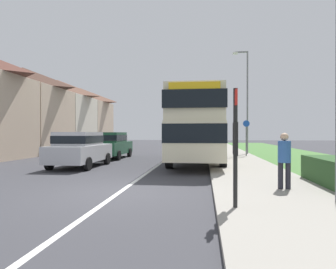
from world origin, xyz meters
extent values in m
plane|color=#38383D|center=(0.00, 0.00, 0.00)|extent=(120.00, 120.00, 0.00)
cube|color=silver|center=(0.00, 8.00, 0.00)|extent=(0.14, 60.00, 0.01)
cube|color=gray|center=(4.20, 6.00, 0.06)|extent=(3.20, 68.00, 0.12)
cube|color=beige|center=(1.98, 8.55, 1.32)|extent=(2.50, 10.44, 1.65)
cube|color=beige|center=(1.98, 8.55, 2.92)|extent=(2.45, 10.23, 1.55)
cube|color=black|center=(1.98, 8.55, 1.65)|extent=(2.52, 10.49, 0.76)
cube|color=black|center=(1.98, 8.55, 3.00)|extent=(2.52, 10.49, 0.72)
cube|color=gold|center=(1.98, 3.38, 3.42)|extent=(2.00, 0.08, 0.44)
cylinder|color=black|center=(0.73, 11.78, 0.50)|extent=(0.30, 1.00, 1.00)
cylinder|color=black|center=(3.23, 11.78, 0.50)|extent=(0.30, 1.00, 1.00)
cylinder|color=black|center=(0.73, 5.68, 0.50)|extent=(0.30, 1.00, 1.00)
cylinder|color=black|center=(3.23, 5.68, 0.50)|extent=(0.30, 1.00, 1.00)
cube|color=#B7B7BC|center=(-3.65, 5.69, 0.69)|extent=(1.83, 4.19, 0.78)
cube|color=#B7B7BC|center=(-3.65, 5.48, 1.39)|extent=(1.61, 2.30, 0.63)
cube|color=black|center=(-3.65, 5.48, 1.36)|extent=(1.65, 2.33, 0.36)
cylinder|color=black|center=(-4.54, 6.99, 0.30)|extent=(0.20, 0.60, 0.60)
cylinder|color=black|center=(-2.75, 6.99, 0.30)|extent=(0.20, 0.60, 0.60)
cylinder|color=black|center=(-4.54, 4.39, 0.30)|extent=(0.20, 0.60, 0.60)
cylinder|color=black|center=(-2.75, 4.39, 0.30)|extent=(0.20, 0.60, 0.60)
cube|color=#19472D|center=(-3.72, 10.63, 0.69)|extent=(1.83, 4.31, 0.77)
cube|color=#19472D|center=(-3.72, 10.41, 1.39)|extent=(1.61, 2.37, 0.63)
cube|color=black|center=(-3.72, 10.41, 1.36)|extent=(1.65, 2.40, 0.35)
cylinder|color=black|center=(-4.62, 11.96, 0.30)|extent=(0.20, 0.60, 0.60)
cylinder|color=black|center=(-2.83, 11.96, 0.30)|extent=(0.20, 0.60, 0.60)
cylinder|color=black|center=(-4.62, 9.29, 0.30)|extent=(0.20, 0.60, 0.60)
cylinder|color=black|center=(-2.83, 9.29, 0.30)|extent=(0.20, 0.60, 0.60)
cylinder|color=#23232D|center=(4.46, 0.44, 0.42)|extent=(0.14, 0.14, 0.85)
cylinder|color=#23232D|center=(4.66, 0.44, 0.42)|extent=(0.14, 0.14, 0.85)
cylinder|color=#2D599E|center=(4.56, 0.44, 1.15)|extent=(0.34, 0.34, 0.60)
sphere|color=tan|center=(4.56, 0.44, 1.56)|extent=(0.22, 0.22, 0.22)
cylinder|color=black|center=(3.00, -1.76, 1.30)|extent=(0.09, 0.09, 2.60)
cube|color=red|center=(3.00, -1.76, 2.40)|extent=(0.04, 0.44, 0.32)
cube|color=black|center=(3.00, -1.74, 1.55)|extent=(0.06, 0.52, 0.68)
cylinder|color=slate|center=(5.19, 12.23, 1.05)|extent=(0.08, 0.08, 2.10)
cylinder|color=blue|center=(5.19, 12.23, 2.30)|extent=(0.44, 0.03, 0.44)
cylinder|color=slate|center=(5.58, 14.45, 3.89)|extent=(0.12, 0.12, 7.78)
cube|color=slate|center=(5.13, 14.45, 7.73)|extent=(0.90, 0.10, 0.10)
cube|color=silver|center=(4.68, 14.45, 7.66)|extent=(0.36, 0.20, 0.14)
cube|color=#C1A88E|center=(-12.31, 14.19, 2.64)|extent=(6.42, 5.48, 5.29)
pyramid|color=#4C3328|center=(-12.31, 14.19, 6.15)|extent=(6.42, 5.48, 1.73)
cube|color=beige|center=(-12.31, 19.79, 2.64)|extent=(6.42, 5.48, 5.29)
pyramid|color=brown|center=(-12.31, 19.79, 6.15)|extent=(6.42, 5.48, 1.73)
cube|color=#C1A88E|center=(-12.31, 25.38, 2.64)|extent=(6.42, 5.48, 5.29)
pyramid|color=brown|center=(-12.31, 25.38, 6.15)|extent=(6.42, 5.48, 1.73)
camera|label=1|loc=(2.35, -7.96, 1.67)|focal=31.23mm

